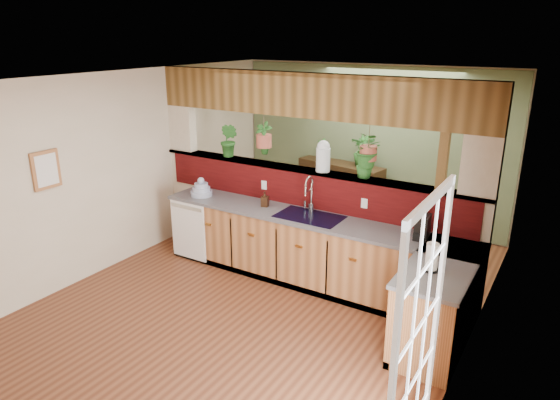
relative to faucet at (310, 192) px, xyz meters
The scene contains 28 objects.
ground 1.62m from the faucet, 98.21° to the right, with size 4.60×7.00×0.01m, color brown.
ceiling 1.84m from the faucet, 98.21° to the right, with size 4.60×7.00×0.01m, color brown.
wall_back 2.38m from the faucet, 93.93° to the left, with size 4.60×0.02×2.60m, color beige.
wall_left 2.71m from the faucet, 155.36° to the right, with size 0.02×7.00×2.60m, color beige.
wall_right 2.42m from the faucet, 27.86° to the right, with size 0.02×7.00×2.60m, color beige.
pass_through_partition 0.26m from the faucet, 121.49° to the left, with size 4.60×0.21×2.60m.
pass_through_ledge 0.35m from the faucet, 126.50° to the left, with size 4.60×0.21×0.04m, color brown.
header_beam 1.20m from the faucet, 126.50° to the left, with size 4.60×0.15×0.55m, color brown.
sage_backwall 2.36m from the faucet, 93.97° to the left, with size 4.55×0.02×2.55m, color #5B6E4B.
countertop 1.01m from the faucet, 21.16° to the right, with size 4.14×1.52×0.90m.
dishwasher 1.85m from the faucet, 164.13° to the right, with size 0.58×0.03×0.82m.
navy_sink 0.38m from the faucet, 60.66° to the right, with size 0.82×0.50×0.18m.
french_door 3.22m from the faucet, 49.07° to the right, with size 0.06×1.02×2.16m, color white.
framed_print 3.13m from the faucet, 141.61° to the right, with size 0.04×0.35×0.45m.
faucet is the anchor object (origin of this frame).
dish_stack 1.62m from the faucet, behind, with size 0.30×0.30×0.26m.
soap_dispenser 0.62m from the faucet, 168.41° to the right, with size 0.09×0.09×0.20m, color #3C2515.
coffee_maker 1.48m from the faucet, ahead, with size 0.14×0.24×0.27m.
paper_towel 1.97m from the faucet, 25.54° to the right, with size 0.14×0.14×0.30m.
glass_jar 0.49m from the faucet, 73.37° to the left, with size 0.18×0.18×0.40m.
ledge_plant_left 1.50m from the faucet, behind, with size 0.26×0.21×0.48m, color #21561E.
ledge_plant_right 0.78m from the faucet, 19.41° to the left, with size 0.20×0.20×0.36m, color #21561E.
hanging_plant_a 1.10m from the faucet, 165.01° to the left, with size 0.24×0.20×0.56m.
hanging_plant_b 1.04m from the faucet, 18.40° to the left, with size 0.45×0.41×0.56m.
shelving_console 2.29m from the faucet, 104.43° to the left, with size 1.50×0.40×1.00m, color black.
shelf_plant_a 2.30m from the faucet, 112.99° to the left, with size 0.20×0.13×0.37m, color #21561E.
shelf_plant_b 2.13m from the faucet, 94.80° to the left, with size 0.28×0.28×0.50m, color #21561E.
floor_plant 1.42m from the faucet, 72.72° to the left, with size 0.65×0.56×0.72m, color #21561E.
Camera 1 is at (2.96, -4.14, 3.06)m, focal length 32.00 mm.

